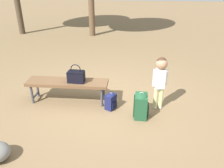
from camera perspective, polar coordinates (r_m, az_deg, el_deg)
ground_plane at (r=4.62m, az=-0.34°, el=-4.13°), size 40.00×40.00×0.00m
park_bench at (r=4.50m, az=-11.33°, el=0.08°), size 1.61×0.45×0.45m
handbag at (r=4.35m, az=-9.18°, el=2.01°), size 0.32×0.19×0.37m
child_standing at (r=4.14m, az=12.30°, el=2.19°), size 0.27×0.21×1.03m
backpack_large at (r=4.02m, az=7.44°, el=-5.25°), size 0.27×0.30×0.51m
backpack_small at (r=4.26m, az=-0.34°, el=-4.29°), size 0.23×0.25×0.35m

